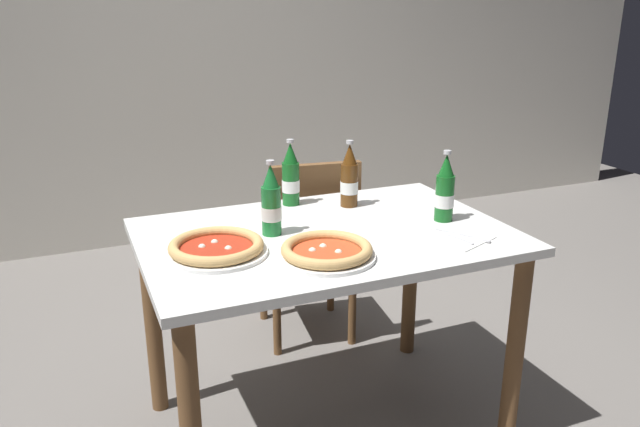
{
  "coord_description": "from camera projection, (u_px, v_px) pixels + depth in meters",
  "views": [
    {
      "loc": [
        -0.77,
        -1.79,
        1.47
      ],
      "look_at": [
        0.0,
        0.05,
        0.8
      ],
      "focal_mm": 35.38,
      "sensor_mm": 36.0,
      "label": 1
    }
  ],
  "objects": [
    {
      "name": "beer_bottle_extra",
      "position": [
        290.0,
        177.0,
        2.33
      ],
      "size": [
        0.07,
        0.07,
        0.25
      ],
      "color": "#14591E",
      "rests_on": "dining_table_main"
    },
    {
      "name": "beer_bottle_right",
      "position": [
        445.0,
        191.0,
        2.16
      ],
      "size": [
        0.07,
        0.07,
        0.25
      ],
      "color": "#14591E",
      "rests_on": "dining_table_main"
    },
    {
      "name": "beer_bottle_center",
      "position": [
        271.0,
        204.0,
        2.02
      ],
      "size": [
        0.07,
        0.07,
        0.25
      ],
      "color": "#196B2D",
      "rests_on": "dining_table_main"
    },
    {
      "name": "napkin_with_cutlery",
      "position": [
        457.0,
        237.0,
        2.02
      ],
      "size": [
        0.23,
        0.23,
        0.01
      ],
      "color": "white",
      "rests_on": "dining_table_main"
    },
    {
      "name": "beer_bottle_left",
      "position": [
        349.0,
        179.0,
        2.31
      ],
      "size": [
        0.07,
        0.07,
        0.25
      ],
      "color": "#512D0F",
      "rests_on": "dining_table_main"
    },
    {
      "name": "dining_table_main",
      "position": [
        326.0,
        264.0,
        2.11
      ],
      "size": [
        1.2,
        0.8,
        0.75
      ],
      "color": "silver",
      "rests_on": "ground_plane"
    },
    {
      "name": "ground_plane",
      "position": [
        325.0,
        424.0,
        2.31
      ],
      "size": [
        8.0,
        8.0,
        0.0
      ],
      "primitive_type": "plane",
      "color": "slate"
    },
    {
      "name": "pizza_margherita_near",
      "position": [
        216.0,
        248.0,
        1.88
      ],
      "size": [
        0.31,
        0.31,
        0.04
      ],
      "color": "white",
      "rests_on": "dining_table_main"
    },
    {
      "name": "back_wall_tiled",
      "position": [
        184.0,
        32.0,
        3.82
      ],
      "size": [
        7.0,
        0.1,
        2.6
      ],
      "primitive_type": "cube",
      "color": "silver",
      "rests_on": "ground_plane"
    },
    {
      "name": "chair_behind_table",
      "position": [
        309.0,
        240.0,
        2.76
      ],
      "size": [
        0.45,
        0.45,
        0.85
      ],
      "rotation": [
        0.0,
        0.0,
        3.02
      ],
      "color": "brown",
      "rests_on": "ground_plane"
    },
    {
      "name": "pizza_marinara_far",
      "position": [
        327.0,
        251.0,
        1.86
      ],
      "size": [
        0.29,
        0.29,
        0.04
      ],
      "color": "white",
      "rests_on": "dining_table_main"
    }
  ]
}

